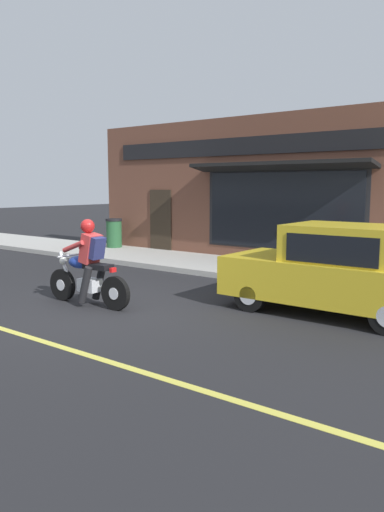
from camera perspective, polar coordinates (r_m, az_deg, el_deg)
ground_plane at (r=9.26m, az=-10.43°, el=-6.00°), size 80.00×80.00×0.00m
sidewalk_curb at (r=14.90m, az=-3.58°, el=-0.31°), size 2.60×22.00×0.14m
storefront_building at (r=14.81m, az=6.06°, el=7.52°), size 1.25×10.97×4.20m
motorcycle_with_rider at (r=9.49m, az=-11.77°, el=-1.53°), size 0.57×2.02×1.62m
car_hatchback at (r=8.97m, az=16.07°, el=-1.65°), size 1.66×3.79×1.57m
trash_bin at (r=17.26m, az=-8.90°, el=2.64°), size 0.56×0.56×0.98m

